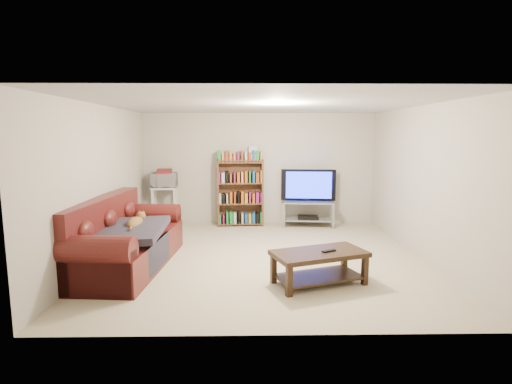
{
  "coord_description": "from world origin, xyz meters",
  "views": [
    {
      "loc": [
        -0.22,
        -6.16,
        1.95
      ],
      "look_at": [
        -0.1,
        0.4,
        1.0
      ],
      "focal_mm": 28.0,
      "sensor_mm": 36.0,
      "label": 1
    }
  ],
  "objects_px": {
    "sofa": "(122,243)",
    "tv_stand": "(308,209)",
    "coffee_table": "(319,261)",
    "bookshelf": "(240,192)"
  },
  "relations": [
    {
      "from": "sofa",
      "to": "tv_stand",
      "type": "height_order",
      "value": "sofa"
    },
    {
      "from": "coffee_table",
      "to": "tv_stand",
      "type": "xyz_separation_m",
      "value": [
        0.35,
        3.33,
        0.06
      ]
    },
    {
      "from": "coffee_table",
      "to": "bookshelf",
      "type": "distance_m",
      "value": 3.64
    },
    {
      "from": "sofa",
      "to": "bookshelf",
      "type": "xyz_separation_m",
      "value": [
        1.7,
        2.7,
        0.38
      ]
    },
    {
      "from": "sofa",
      "to": "bookshelf",
      "type": "distance_m",
      "value": 3.21
    },
    {
      "from": "tv_stand",
      "to": "bookshelf",
      "type": "distance_m",
      "value": 1.5
    },
    {
      "from": "tv_stand",
      "to": "coffee_table",
      "type": "bearing_deg",
      "value": -90.11
    },
    {
      "from": "sofa",
      "to": "bookshelf",
      "type": "bearing_deg",
      "value": 62.1
    },
    {
      "from": "sofa",
      "to": "tv_stand",
      "type": "bearing_deg",
      "value": 43.68
    },
    {
      "from": "tv_stand",
      "to": "bookshelf",
      "type": "height_order",
      "value": "bookshelf"
    }
  ]
}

